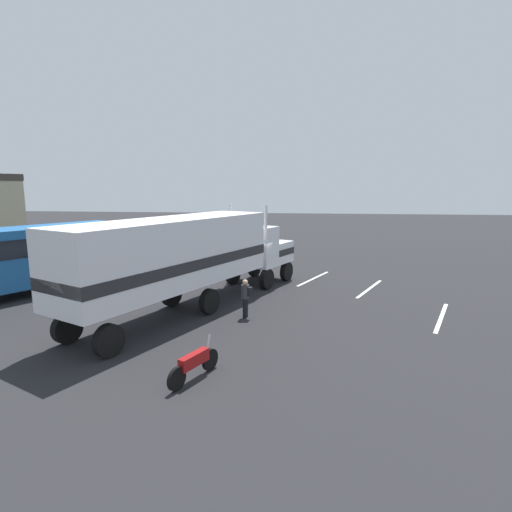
% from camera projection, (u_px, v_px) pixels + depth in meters
% --- Properties ---
extents(ground_plane, '(120.00, 120.00, 0.00)m').
position_uv_depth(ground_plane, '(251.00, 285.00, 22.60)').
color(ground_plane, '#232326').
extents(lane_stripe_near, '(4.06, 2.00, 0.01)m').
position_uv_depth(lane_stripe_near, '(314.00, 279.00, 24.04)').
color(lane_stripe_near, silver).
rests_on(lane_stripe_near, ground_plane).
extents(lane_stripe_mid, '(4.06, 1.98, 0.01)m').
position_uv_depth(lane_stripe_mid, '(370.00, 289.00, 21.69)').
color(lane_stripe_mid, silver).
rests_on(lane_stripe_mid, ground_plane).
extents(lane_stripe_far, '(4.12, 1.86, 0.01)m').
position_uv_depth(lane_stripe_far, '(441.00, 317.00, 16.98)').
color(lane_stripe_far, silver).
rests_on(lane_stripe_far, ground_plane).
extents(semi_truck, '(13.90, 8.23, 4.50)m').
position_uv_depth(semi_truck, '(190.00, 254.00, 17.72)').
color(semi_truck, white).
rests_on(semi_truck, ground_plane).
extents(person_bystander, '(0.34, 0.47, 1.63)m').
position_uv_depth(person_bystander, '(246.00, 297.00, 16.84)').
color(person_bystander, black).
rests_on(person_bystander, ground_plane).
extents(parked_bus, '(10.75, 7.83, 3.40)m').
position_uv_depth(parked_bus, '(12.00, 256.00, 19.89)').
color(parked_bus, '#1E5999').
rests_on(parked_bus, ground_plane).
extents(motorcycle, '(1.96, 0.98, 1.12)m').
position_uv_depth(motorcycle, '(194.00, 364.00, 11.46)').
color(motorcycle, black).
rests_on(motorcycle, ground_plane).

